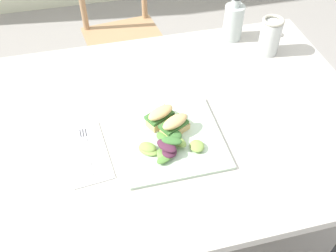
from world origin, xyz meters
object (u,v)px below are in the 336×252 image
mason_jar_iced_tea (270,38)px  fork_on_napkin (86,148)px  dining_table (175,142)px  bottle_cold_brew (233,23)px  chair_wooden_far (123,36)px  sandwich_half_back (160,116)px  plate_lunch (171,139)px  sandwich_half_front (175,125)px

mason_jar_iced_tea → fork_on_napkin: bearing=-155.5°
dining_table → bottle_cold_brew: (0.33, 0.38, 0.19)m
dining_table → chair_wooden_far: chair_wooden_far is taller
sandwich_half_back → mason_jar_iced_tea: size_ratio=0.71×
plate_lunch → sandwich_half_front: bearing=53.8°
dining_table → sandwich_half_front: (-0.02, -0.07, 0.16)m
dining_table → fork_on_napkin: 0.32m
plate_lunch → sandwich_half_front: sandwich_half_front is taller
chair_wooden_far → plate_lunch: 1.09m
sandwich_half_back → sandwich_half_front: bearing=-55.5°
dining_table → mason_jar_iced_tea: size_ratio=8.83×
chair_wooden_far → mason_jar_iced_tea: size_ratio=6.21×
fork_on_napkin → bottle_cold_brew: bottle_cold_brew is taller
dining_table → sandwich_half_back: sandwich_half_back is taller
bottle_cold_brew → dining_table: bearing=-130.9°
dining_table → bottle_cold_brew: 0.53m
dining_table → sandwich_half_front: 0.18m
dining_table → plate_lunch: size_ratio=4.15×
plate_lunch → bottle_cold_brew: bottle_cold_brew is taller
sandwich_half_front → dining_table: bearing=73.9°
dining_table → bottle_cold_brew: bearing=49.1°
plate_lunch → sandwich_half_front: (0.02, 0.02, 0.03)m
fork_on_napkin → sandwich_half_front: bearing=-0.7°
mason_jar_iced_tea → dining_table: bearing=-149.1°
chair_wooden_far → sandwich_half_front: 1.08m
mason_jar_iced_tea → plate_lunch: bearing=-142.9°
bottle_cold_brew → mason_jar_iced_tea: 0.16m
chair_wooden_far → sandwich_half_front: bearing=-88.8°
chair_wooden_far → bottle_cold_brew: bottle_cold_brew is taller
plate_lunch → mason_jar_iced_tea: (0.46, 0.35, 0.06)m
sandwich_half_front → sandwich_half_back: 0.06m
sandwich_half_front → bottle_cold_brew: bottle_cold_brew is taller
sandwich_half_back → chair_wooden_far: bearing=89.3°
plate_lunch → bottle_cold_brew: 0.60m
sandwich_half_front → sandwich_half_back: same height
bottle_cold_brew → mason_jar_iced_tea: (0.10, -0.12, -0.00)m
fork_on_napkin → bottle_cold_brew: bearing=36.1°
chair_wooden_far → mason_jar_iced_tea: mason_jar_iced_tea is taller
plate_lunch → fork_on_napkin: plate_lunch is taller
sandwich_half_front → bottle_cold_brew: 0.57m
chair_wooden_far → bottle_cold_brew: 0.77m
plate_lunch → fork_on_napkin: bearing=174.2°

